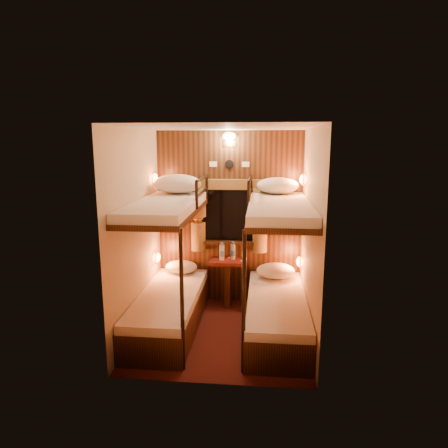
# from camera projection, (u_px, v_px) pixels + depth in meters

# --- Properties ---
(floor) EXTENTS (2.10, 2.10, 0.00)m
(floor) POSITION_uv_depth(u_px,v_px,m) (222.00, 332.00, 4.80)
(floor) COLOR #39150F
(floor) RESTS_ON ground
(ceiling) EXTENTS (2.10, 2.10, 0.00)m
(ceiling) POSITION_uv_depth(u_px,v_px,m) (221.00, 127.00, 4.32)
(ceiling) COLOR silver
(ceiling) RESTS_ON wall_back
(wall_back) EXTENTS (2.40, 0.00, 2.40)m
(wall_back) POSITION_uv_depth(u_px,v_px,m) (229.00, 218.00, 5.58)
(wall_back) COLOR #C6B293
(wall_back) RESTS_ON floor
(wall_front) EXTENTS (2.40, 0.00, 2.40)m
(wall_front) POSITION_uv_depth(u_px,v_px,m) (209.00, 262.00, 3.53)
(wall_front) COLOR #C6B293
(wall_front) RESTS_ON floor
(wall_left) EXTENTS (0.00, 2.40, 2.40)m
(wall_left) POSITION_uv_depth(u_px,v_px,m) (136.00, 233.00, 4.65)
(wall_left) COLOR #C6B293
(wall_left) RESTS_ON floor
(wall_right) EXTENTS (0.00, 2.40, 2.40)m
(wall_right) POSITION_uv_depth(u_px,v_px,m) (310.00, 237.00, 4.46)
(wall_right) COLOR #C6B293
(wall_right) RESTS_ON floor
(back_panel) EXTENTS (2.00, 0.03, 2.40)m
(back_panel) POSITION_uv_depth(u_px,v_px,m) (229.00, 218.00, 5.57)
(back_panel) COLOR black
(back_panel) RESTS_ON floor
(bunk_left) EXTENTS (0.72, 1.90, 1.82)m
(bunk_left) POSITION_uv_depth(u_px,v_px,m) (169.00, 284.00, 4.81)
(bunk_left) COLOR black
(bunk_left) RESTS_ON floor
(bunk_right) EXTENTS (0.72, 1.90, 1.82)m
(bunk_right) POSITION_uv_depth(u_px,v_px,m) (277.00, 288.00, 4.69)
(bunk_right) COLOR black
(bunk_right) RESTS_ON floor
(window) EXTENTS (1.00, 0.12, 0.79)m
(window) POSITION_uv_depth(u_px,v_px,m) (229.00, 220.00, 5.54)
(window) COLOR black
(window) RESTS_ON back_panel
(curtains) EXTENTS (1.10, 0.22, 1.00)m
(curtains) POSITION_uv_depth(u_px,v_px,m) (229.00, 215.00, 5.49)
(curtains) COLOR olive
(curtains) RESTS_ON back_panel
(back_fixtures) EXTENTS (0.54, 0.09, 0.48)m
(back_fixtures) POSITION_uv_depth(u_px,v_px,m) (229.00, 142.00, 5.32)
(back_fixtures) COLOR black
(back_fixtures) RESTS_ON back_panel
(reading_lamps) EXTENTS (2.00, 0.20, 1.25)m
(reading_lamps) POSITION_uv_depth(u_px,v_px,m) (227.00, 220.00, 5.23)
(reading_lamps) COLOR orange
(reading_lamps) RESTS_ON wall_left
(table) EXTENTS (0.50, 0.34, 0.66)m
(table) POSITION_uv_depth(u_px,v_px,m) (228.00, 276.00, 5.54)
(table) COLOR #581514
(table) RESTS_ON floor
(bottle_left) EXTENTS (0.07, 0.07, 0.25)m
(bottle_left) POSITION_uv_depth(u_px,v_px,m) (222.00, 252.00, 5.47)
(bottle_left) COLOR #99BFE5
(bottle_left) RESTS_ON table
(bottle_right) EXTENTS (0.07, 0.07, 0.25)m
(bottle_right) POSITION_uv_depth(u_px,v_px,m) (233.00, 252.00, 5.50)
(bottle_right) COLOR #99BFE5
(bottle_right) RESTS_ON table
(sachet_a) EXTENTS (0.09, 0.08, 0.01)m
(sachet_a) POSITION_uv_depth(u_px,v_px,m) (243.00, 261.00, 5.45)
(sachet_a) COLOR silver
(sachet_a) RESTS_ON table
(sachet_b) EXTENTS (0.08, 0.07, 0.01)m
(sachet_b) POSITION_uv_depth(u_px,v_px,m) (231.00, 258.00, 5.58)
(sachet_b) COLOR silver
(sachet_b) RESTS_ON table
(pillow_lower_left) EXTENTS (0.44, 0.32, 0.17)m
(pillow_lower_left) POSITION_uv_depth(u_px,v_px,m) (181.00, 267.00, 5.55)
(pillow_lower_left) COLOR silver
(pillow_lower_left) RESTS_ON bunk_left
(pillow_lower_right) EXTENTS (0.51, 0.37, 0.20)m
(pillow_lower_right) POSITION_uv_depth(u_px,v_px,m) (276.00, 271.00, 5.33)
(pillow_lower_right) COLOR silver
(pillow_lower_right) RESTS_ON bunk_right
(pillow_upper_left) EXTENTS (0.63, 0.45, 0.25)m
(pillow_upper_left) POSITION_uv_depth(u_px,v_px,m) (177.00, 184.00, 5.19)
(pillow_upper_left) COLOR silver
(pillow_upper_left) RESTS_ON bunk_left
(pillow_upper_right) EXTENTS (0.54, 0.39, 0.21)m
(pillow_upper_right) POSITION_uv_depth(u_px,v_px,m) (278.00, 185.00, 5.15)
(pillow_upper_right) COLOR silver
(pillow_upper_right) RESTS_ON bunk_right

